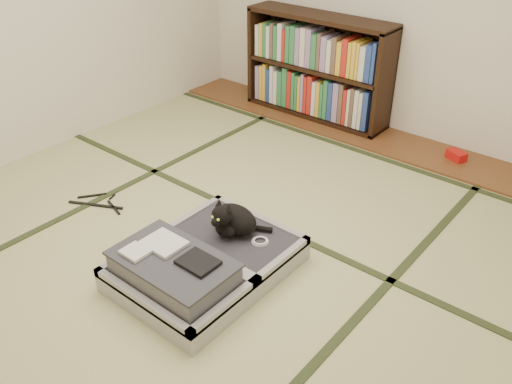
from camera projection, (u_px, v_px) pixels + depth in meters
The scene contains 10 objects.
floor at pixel (214, 247), 3.35m from camera, with size 4.50×4.50×0.00m, color #BEB77F.
wood_strip at pixel (373, 137), 4.66m from camera, with size 4.00×0.50×0.02m, color brown.
red_item at pixel (456, 155), 4.27m from camera, with size 0.15×0.09×0.07m, color red.
room_shell at pixel (202, 2), 2.59m from camera, with size 4.50×4.50×4.50m.
tatami_borders at pixel (264, 212), 3.67m from camera, with size 4.00×4.50×0.01m.
bookcase at pixel (317, 69), 4.83m from camera, with size 1.37×0.31×0.92m.
suitcase at pixel (201, 264), 3.04m from camera, with size 0.74×0.99×0.29m.
cat at pixel (232, 220), 3.17m from camera, with size 0.33×0.33×0.27m.
cable_coil at pixel (260, 241), 3.14m from camera, with size 0.10×0.10×0.02m.
hanger at pixel (99, 203), 3.76m from camera, with size 0.41×0.28×0.01m.
Camera 1 is at (1.90, -1.91, 2.04)m, focal length 38.00 mm.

